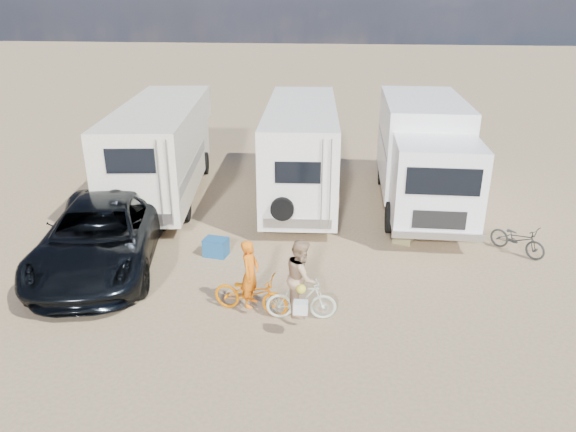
# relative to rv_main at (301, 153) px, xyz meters

# --- Properties ---
(ground) EXTENTS (140.00, 140.00, 0.00)m
(ground) POSITION_rel_rv_main_xyz_m (-0.04, -6.92, -1.58)
(ground) COLOR #A18560
(ground) RESTS_ON ground
(rv_main) EXTENTS (2.63, 7.49, 3.16)m
(rv_main) POSITION_rel_rv_main_xyz_m (0.00, 0.00, 0.00)
(rv_main) COLOR white
(rv_main) RESTS_ON ground
(rv_left) EXTENTS (3.35, 8.17, 3.10)m
(rv_left) POSITION_rel_rv_main_xyz_m (-4.68, -0.10, -0.03)
(rv_left) COLOR white
(rv_left) RESTS_ON ground
(box_truck) EXTENTS (2.50, 7.26, 3.34)m
(box_truck) POSITION_rel_rv_main_xyz_m (3.93, -0.37, 0.09)
(box_truck) COLOR white
(box_truck) RESTS_ON ground
(dark_suv) EXTENTS (3.81, 6.30, 1.64)m
(dark_suv) POSITION_rel_rv_main_xyz_m (-4.61, -5.38, -0.76)
(dark_suv) COLOR black
(dark_suv) RESTS_ON ground
(bike_man) EXTENTS (1.79, 0.94, 0.89)m
(bike_man) POSITION_rel_rv_main_xyz_m (-0.48, -7.20, -1.13)
(bike_man) COLOR #DF6D00
(bike_man) RESTS_ON ground
(bike_woman) EXTENTS (1.53, 0.52, 0.91)m
(bike_woman) POSITION_rel_rv_main_xyz_m (0.63, -7.37, -1.13)
(bike_woman) COLOR beige
(bike_woman) RESTS_ON ground
(rider_man) EXTENTS (0.47, 0.62, 1.52)m
(rider_man) POSITION_rel_rv_main_xyz_m (-0.48, -7.20, -0.82)
(rider_man) COLOR orange
(rider_man) RESTS_ON ground
(rider_woman) EXTENTS (0.68, 0.85, 1.66)m
(rider_woman) POSITION_rel_rv_main_xyz_m (0.63, -7.37, -0.75)
(rider_woman) COLOR tan
(rider_woman) RESTS_ON ground
(bike_parked) EXTENTS (1.48, 1.47, 0.81)m
(bike_parked) POSITION_rel_rv_main_xyz_m (6.11, -3.59, -1.17)
(bike_parked) COLOR #252725
(bike_parked) RESTS_ON ground
(cooler) EXTENTS (0.67, 0.54, 0.48)m
(cooler) POSITION_rel_rv_main_xyz_m (-1.87, -4.58, -1.34)
(cooler) COLOR #1B4F84
(cooler) RESTS_ON ground
(crate) EXTENTS (0.64, 0.64, 0.40)m
(crate) POSITION_rel_rv_main_xyz_m (3.16, -3.17, -1.38)
(crate) COLOR olive
(crate) RESTS_ON ground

